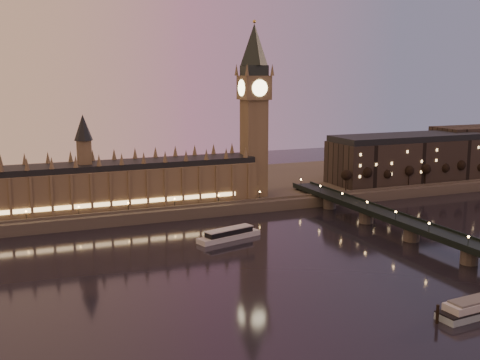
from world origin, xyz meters
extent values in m
plane|color=black|center=(0.00, 0.00, 0.00)|extent=(700.00, 700.00, 0.00)
cube|color=#423D35|center=(30.00, 165.00, 3.00)|extent=(560.00, 130.00, 6.00)
cube|color=brown|center=(-40.00, 121.00, 17.00)|extent=(180.00, 26.00, 22.00)
cube|color=black|center=(-40.00, 121.00, 29.60)|extent=(180.00, 22.00, 3.20)
cube|color=#FFCC7F|center=(-40.00, 107.50, 11.00)|extent=(153.00, 0.25, 2.20)
cube|color=brown|center=(54.00, 121.00, 35.00)|extent=(13.00, 13.00, 58.00)
cube|color=brown|center=(54.00, 121.00, 71.00)|extent=(16.00, 16.00, 14.00)
cylinder|color=#FFEAA5|center=(54.00, 112.82, 71.00)|extent=(9.60, 0.35, 9.60)
cylinder|color=#FFEAA5|center=(45.82, 121.00, 71.00)|extent=(0.35, 9.60, 9.60)
cube|color=black|center=(54.00, 121.00, 81.00)|extent=(13.00, 13.00, 6.00)
cone|color=black|center=(54.00, 121.00, 96.00)|extent=(17.68, 17.68, 24.00)
sphere|color=gold|center=(54.00, 121.00, 109.00)|extent=(2.00, 2.00, 2.00)
cube|color=black|center=(92.00, 0.00, 8.00)|extent=(13.00, 260.00, 2.00)
cube|color=black|center=(85.70, 0.00, 9.50)|extent=(0.60, 260.00, 1.00)
cube|color=black|center=(98.30, 0.00, 9.50)|extent=(0.60, 260.00, 1.00)
cube|color=black|center=(172.00, 127.00, 20.00)|extent=(110.00, 36.00, 28.00)
cube|color=black|center=(172.00, 127.00, 36.00)|extent=(108.00, 34.00, 4.00)
cube|color=black|center=(242.00, 139.00, 23.00)|extent=(60.00, 30.00, 34.00)
cylinder|color=black|center=(112.00, 109.00, 10.67)|extent=(0.70, 0.70, 9.33)
sphere|color=black|center=(112.00, 109.00, 15.54)|extent=(6.22, 6.22, 6.22)
cylinder|color=black|center=(127.62, 109.00, 10.67)|extent=(0.70, 0.70, 9.33)
sphere|color=black|center=(127.62, 109.00, 15.54)|extent=(6.22, 6.22, 6.22)
cylinder|color=black|center=(143.24, 109.00, 10.67)|extent=(0.70, 0.70, 9.33)
sphere|color=black|center=(143.24, 109.00, 15.54)|extent=(6.22, 6.22, 6.22)
cylinder|color=black|center=(158.85, 109.00, 10.67)|extent=(0.70, 0.70, 9.33)
sphere|color=black|center=(158.85, 109.00, 15.54)|extent=(6.22, 6.22, 6.22)
cylinder|color=black|center=(174.47, 109.00, 10.67)|extent=(0.70, 0.70, 9.33)
sphere|color=black|center=(174.47, 109.00, 15.54)|extent=(6.22, 6.22, 6.22)
cylinder|color=black|center=(190.09, 109.00, 10.67)|extent=(0.70, 0.70, 9.33)
sphere|color=black|center=(190.09, 109.00, 15.54)|extent=(6.22, 6.22, 6.22)
cylinder|color=black|center=(205.70, 109.00, 10.67)|extent=(0.70, 0.70, 9.33)
sphere|color=black|center=(205.70, 109.00, 15.54)|extent=(6.22, 6.22, 6.22)
cylinder|color=black|center=(221.32, 109.00, 10.67)|extent=(0.70, 0.70, 9.33)
cube|color=silver|center=(11.96, 55.61, 1.24)|extent=(34.58, 16.37, 2.48)
cube|color=black|center=(11.96, 55.61, 3.73)|extent=(25.75, 12.68, 2.48)
cube|color=silver|center=(11.96, 55.61, 5.19)|extent=(26.49, 13.15, 0.45)
cube|color=#90AAB7|center=(54.31, -62.32, 1.20)|extent=(30.19, 10.84, 2.40)
cube|color=black|center=(54.31, -62.32, 2.63)|extent=(30.19, 10.84, 0.46)
cube|color=silver|center=(54.31, -62.32, 4.07)|extent=(24.58, 9.44, 2.40)
cube|color=#595B5E|center=(54.31, -62.32, 5.59)|extent=(20.82, 8.20, 0.65)
cylinder|color=black|center=(37.73, -62.76, 3.14)|extent=(1.02, 1.02, 6.29)
camera|label=1|loc=(-91.65, -207.50, 80.37)|focal=45.00mm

